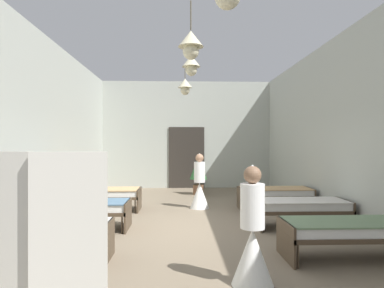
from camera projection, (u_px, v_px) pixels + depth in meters
The scene contains 11 objects.
ground_plane at pixel (193, 231), 6.87m from camera, with size 7.21×13.26×0.10m, color #7A6B56.
room_shell at pixel (191, 129), 8.29m from camera, with size 7.01×12.86×4.21m.
bed_left_row_0 at pixel (44, 233), 4.89m from camera, with size 1.90×0.84×0.57m.
bed_right_row_0 at pixel (346, 230), 5.06m from camera, with size 1.90×0.84×0.57m.
bed_left_row_1 at pixel (82, 208), 6.79m from camera, with size 1.90×0.84×0.57m.
bed_right_row_1 at pixel (301, 206), 6.96m from camera, with size 1.90×0.84×0.57m.
bed_left_row_2 at pixel (103, 194), 8.69m from camera, with size 1.90×0.84×0.57m.
bed_right_row_2 at pixel (275, 193), 8.85m from camera, with size 1.90×0.84×0.57m.
nurse_near_aisle at pixel (200, 189), 9.02m from camera, with size 0.52×0.52×1.49m.
nurse_mid_aisle at pixel (252, 242), 4.12m from camera, with size 0.52×0.52×1.49m.
potted_plant at pixel (198, 171), 11.48m from camera, with size 0.59×0.59×1.29m.
Camera 1 is at (-0.27, -6.87, 1.74)m, focal length 31.27 mm.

